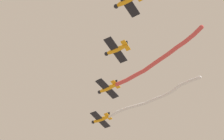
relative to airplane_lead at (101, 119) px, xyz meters
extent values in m
ellipsoid|color=orange|center=(-0.13, -0.01, -0.01)|extent=(5.24, 1.36, 1.06)
sphere|color=black|center=(2.34, 0.14, -0.01)|extent=(0.95, 0.95, 0.90)
ellipsoid|color=#232833|center=(0.52, 0.03, 0.38)|extent=(1.33, 0.78, 0.57)
cube|color=black|center=(0.05, 0.00, -0.15)|extent=(2.21, 7.63, 0.14)
cube|color=orange|center=(-2.30, -0.14, 0.08)|extent=(1.16, 3.00, 0.12)
cube|color=black|center=(-2.20, -0.13, 0.63)|extent=(1.18, 0.21, 1.46)
cylinder|color=white|center=(-3.94, -0.03, -0.01)|extent=(2.57, 1.00, 0.85)
cylinder|color=white|center=(-6.52, 0.03, 0.10)|extent=(2.78, 0.88, 0.85)
cylinder|color=white|center=(-9.33, -0.12, 0.01)|extent=(3.03, 0.89, 1.03)
cylinder|color=white|center=(-12.08, -0.26, -0.28)|extent=(2.70, 0.85, 1.01)
cylinder|color=white|center=(-14.67, -0.23, -0.46)|extent=(2.67, 0.92, 0.80)
cylinder|color=white|center=(-17.18, -0.09, -0.58)|extent=(2.50, 0.81, 0.92)
cylinder|color=white|center=(-19.60, 0.08, -0.64)|extent=(2.53, 0.98, 0.80)
cylinder|color=white|center=(-21.94, 0.52, -0.47)|extent=(2.52, 1.33, 1.02)
cylinder|color=white|center=(-24.41, 0.95, -0.40)|extent=(2.79, 0.95, 0.86)
cylinder|color=white|center=(-27.02, 1.15, -0.64)|extent=(2.69, 0.92, 1.08)
sphere|color=white|center=(-2.71, -0.16, -0.07)|extent=(0.73, 0.73, 0.73)
sphere|color=white|center=(-5.17, 0.11, 0.05)|extent=(0.73, 0.73, 0.73)
sphere|color=white|center=(-7.87, -0.04, 0.16)|extent=(0.73, 0.73, 0.73)
sphere|color=white|center=(-10.79, -0.20, -0.14)|extent=(0.73, 0.73, 0.73)
sphere|color=white|center=(-13.38, -0.32, -0.42)|extent=(0.73, 0.73, 0.73)
sphere|color=white|center=(-15.97, -0.13, -0.49)|extent=(0.73, 0.73, 0.73)
sphere|color=white|center=(-18.38, -0.05, -0.68)|extent=(0.73, 0.73, 0.73)
sphere|color=white|center=(-20.82, 0.21, -0.61)|extent=(0.73, 0.73, 0.73)
sphere|color=white|center=(-23.06, 0.84, -0.34)|extent=(0.73, 0.73, 0.73)
sphere|color=white|center=(-25.76, 1.06, -0.46)|extent=(0.73, 0.73, 0.73)
sphere|color=white|center=(-28.29, 1.25, -0.81)|extent=(0.73, 0.73, 0.73)
ellipsoid|color=orange|center=(-8.30, 8.82, 0.24)|extent=(5.19, 1.08, 1.06)
sphere|color=black|center=(-5.83, 8.81, 0.24)|extent=(0.90, 0.90, 0.90)
ellipsoid|color=#232833|center=(-7.65, 8.82, 0.63)|extent=(1.30, 0.71, 0.57)
cube|color=black|center=(-8.12, 8.82, 0.10)|extent=(1.80, 7.54, 0.14)
cube|color=orange|center=(-10.48, 8.83, 0.33)|extent=(1.00, 2.95, 0.12)
cube|color=black|center=(-10.37, 8.83, 0.88)|extent=(1.18, 0.15, 1.46)
cylinder|color=#DB4C4C|center=(-12.16, 8.74, 0.25)|extent=(2.66, 1.12, 1.07)
cylinder|color=#DB4C4C|center=(-14.58, 8.60, 0.51)|extent=(2.48, 1.01, 1.31)
cylinder|color=#DB4C4C|center=(-16.92, 8.47, 0.92)|extent=(2.64, 1.11, 1.35)
cylinder|color=#DB4C4C|center=(-19.21, 8.41, 1.41)|extent=(2.42, 1.01, 1.45)
cylinder|color=#DB4C4C|center=(-21.36, 8.69, 1.69)|extent=(2.36, 1.38, 0.93)
cylinder|color=#DB4C4C|center=(-23.65, 9.01, 1.92)|extent=(2.64, 1.08, 1.37)
cylinder|color=#DB4C4C|center=(-25.91, 9.36, 2.19)|extent=(2.39, 1.43, 1.03)
cylinder|color=#DB4C4C|center=(-28.08, 9.71, 2.41)|extent=(2.43, 1.10, 1.29)
cylinder|color=#DB4C4C|center=(-30.30, 9.98, 2.83)|extent=(2.56, 1.27, 1.41)
cylinder|color=#DB4C4C|center=(-32.47, 10.60, 3.13)|extent=(2.53, 1.72, 1.07)
sphere|color=#DB4C4C|center=(-10.89, 8.83, 0.18)|extent=(0.93, 0.93, 0.93)
sphere|color=#DB4C4C|center=(-13.43, 8.64, 0.32)|extent=(0.93, 0.93, 0.93)
sphere|color=#DB4C4C|center=(-15.72, 8.56, 0.71)|extent=(0.93, 0.93, 0.93)
sphere|color=#DB4C4C|center=(-18.13, 8.37, 1.13)|extent=(0.93, 0.93, 0.93)
sphere|color=#DB4C4C|center=(-20.28, 8.46, 1.68)|extent=(0.93, 0.93, 0.93)
sphere|color=#DB4C4C|center=(-22.44, 8.93, 1.69)|extent=(0.93, 0.93, 0.93)
sphere|color=#DB4C4C|center=(-24.85, 9.09, 2.14)|extent=(0.93, 0.93, 0.93)
sphere|color=#DB4C4C|center=(-26.97, 9.62, 2.23)|extent=(0.93, 0.93, 0.93)
sphere|color=#DB4C4C|center=(-29.18, 9.81, 2.59)|extent=(0.93, 0.93, 0.93)
sphere|color=#DB4C4C|center=(-31.41, 10.16, 3.07)|extent=(0.93, 0.93, 0.93)
sphere|color=#DB4C4C|center=(-33.54, 11.03, 3.19)|extent=(0.93, 0.93, 0.93)
ellipsoid|color=orange|center=(-16.47, 17.65, 0.49)|extent=(5.25, 1.47, 1.06)
sphere|color=black|center=(-14.01, 17.85, 0.49)|extent=(0.97, 0.97, 0.90)
ellipsoid|color=#232833|center=(-15.83, 17.70, 0.88)|extent=(1.35, 0.81, 0.57)
cube|color=black|center=(-16.30, 17.67, 0.35)|extent=(2.36, 7.65, 0.14)
cube|color=orange|center=(-18.64, 17.48, 0.58)|extent=(1.22, 3.01, 0.12)
cube|color=black|center=(-18.54, 17.49, 1.13)|extent=(1.19, 0.24, 1.46)
ellipsoid|color=orange|center=(-24.65, 26.48, 0.74)|extent=(5.22, 1.27, 1.06)
sphere|color=black|center=(-22.17, 26.58, 0.74)|extent=(0.94, 0.94, 0.90)
ellipsoid|color=#232833|center=(-24.00, 26.51, 1.13)|extent=(1.32, 0.76, 0.57)
cube|color=black|center=(-24.47, 26.49, 0.60)|extent=(2.07, 7.60, 0.14)
camera|label=1|loc=(-39.72, 54.43, -50.47)|focal=50.44mm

